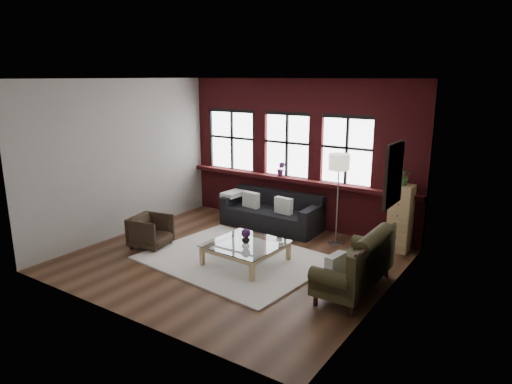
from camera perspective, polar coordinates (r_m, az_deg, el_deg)
The scene contains 26 objects.
floor at distance 8.43m, azimuth -2.86°, elevation -8.35°, with size 5.50×5.50×0.00m, color #3E2416.
ceiling at distance 7.78m, azimuth -3.16°, elevation 13.96°, with size 5.50×5.50×0.00m, color white.
wall_back at distance 10.03m, azimuth 5.57°, elevation 4.81°, with size 5.50×5.50×0.00m, color #A7A39B.
wall_front at distance 6.19m, azimuth -16.95°, elevation -1.74°, with size 5.50×5.50×0.00m, color #A7A39B.
wall_left at distance 9.82m, azimuth -16.03°, elevation 4.11°, with size 5.00×5.00×0.00m, color #A7A39B.
wall_right at distance 6.72m, azimuth 16.18°, elevation -0.43°, with size 5.00×5.00×0.00m, color #A7A39B.
brick_backwall at distance 9.98m, azimuth 5.41°, elevation 4.76°, with size 5.50×0.12×3.20m, color maroon, non-canonical shape.
sill_ledge at distance 10.01m, azimuth 5.09°, elevation 1.53°, with size 5.50×0.30×0.08m, color maroon.
window_left at distance 10.92m, azimuth -2.93°, elevation 6.43°, with size 1.38×0.10×1.50m, color black, non-canonical shape.
window_mid at distance 10.11m, azimuth 3.95°, elevation 5.77°, with size 1.38×0.10×1.50m, color black, non-canonical shape.
window_right at distance 9.50m, azimuth 11.32°, elevation 4.98°, with size 1.38×0.10×1.50m, color black, non-canonical shape.
wall_poster at distance 6.95m, azimuth 16.85°, elevation 2.12°, with size 0.05×0.74×0.94m, color black, non-canonical shape.
shag_rug at distance 8.39m, azimuth -2.64°, elevation -8.33°, with size 3.08×2.42×0.03m, color silver.
dark_sofa at distance 9.97m, azimuth 1.93°, elevation -2.30°, with size 2.18×0.88×0.79m, color black, non-canonical shape.
pillow_a at distance 10.08m, azimuth -0.62°, elevation -0.98°, with size 0.40×0.14×0.34m, color silver.
pillow_b at distance 9.66m, azimuth 3.46°, elevation -1.70°, with size 0.40×0.14×0.34m, color silver.
vintage_settee at distance 7.24m, azimuth 12.23°, elevation -8.48°, with size 0.80×1.79×0.96m, color #302B16, non-canonical shape.
pillow_settee at distance 6.76m, azimuth 9.90°, elevation -9.05°, with size 0.14×0.38×0.34m, color silver.
armchair at distance 9.11m, azimuth -13.03°, elevation -4.83°, with size 0.67×0.69×0.63m, color black.
coffee_table at distance 8.14m, azimuth -1.26°, elevation -7.72°, with size 1.21×1.21×0.40m, color tan, non-canonical shape.
vase at distance 8.04m, azimuth -1.27°, elevation -5.90°, with size 0.15×0.15×0.15m, color #B2B2B2.
flowers at distance 8.00m, azimuth -1.28°, elevation -5.17°, with size 0.16×0.16×0.16m, color #451A4C.
drawer_chest at distance 9.03m, azimuth 17.61°, elevation -3.15°, with size 0.39×0.39×1.28m, color tan.
potted_plant_top at distance 8.83m, azimuth 18.00°, elevation 1.88°, with size 0.31×0.27×0.34m, color #2D5923.
floor_lamp at distance 8.98m, azimuth 10.16°, elevation -0.54°, with size 0.40×0.40×1.96m, color #A5A5A8, non-canonical shape.
sill_plant at distance 10.12m, azimuth 3.14°, elevation 2.89°, with size 0.18×0.15×0.33m, color #451A4C.
Camera 1 is at (4.65, -6.23, 3.24)m, focal length 32.00 mm.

